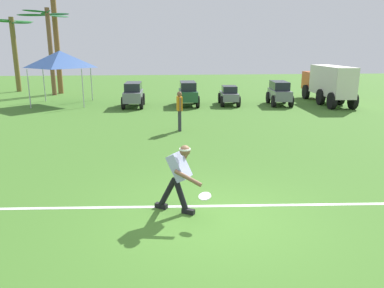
% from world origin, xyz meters
% --- Properties ---
extents(ground_plane, '(80.00, 80.00, 0.00)m').
position_xyz_m(ground_plane, '(0.00, 0.00, 0.00)').
color(ground_plane, '#417228').
extents(field_line_paint, '(18.77, 1.25, 0.01)m').
position_xyz_m(field_line_paint, '(0.00, 0.60, 0.00)').
color(field_line_paint, white).
rests_on(field_line_paint, ground_plane).
extents(frisbee_thrower, '(0.92, 0.81, 1.40)m').
position_xyz_m(frisbee_thrower, '(-0.67, 0.39, 0.79)').
color(frisbee_thrower, black).
rests_on(frisbee_thrower, ground_plane).
extents(frisbee_in_flight, '(0.33, 0.33, 0.09)m').
position_xyz_m(frisbee_in_flight, '(-0.22, -0.11, 0.52)').
color(frisbee_in_flight, white).
extents(teammate_near_sideline, '(0.23, 0.50, 1.56)m').
position_xyz_m(teammate_near_sideline, '(-0.19, 7.96, 0.94)').
color(teammate_near_sideline, '#33333D').
rests_on(teammate_near_sideline, ground_plane).
extents(parked_car_slot_a, '(1.20, 2.42, 1.34)m').
position_xyz_m(parked_car_slot_a, '(-2.37, 14.52, 0.72)').
color(parked_car_slot_a, slate).
rests_on(parked_car_slot_a, ground_plane).
extents(parked_car_slot_b, '(1.19, 2.42, 1.34)m').
position_xyz_m(parked_car_slot_b, '(0.70, 14.69, 0.72)').
color(parked_car_slot_b, '#235133').
rests_on(parked_car_slot_b, ground_plane).
extents(parked_car_slot_c, '(1.24, 2.26, 1.10)m').
position_xyz_m(parked_car_slot_c, '(3.07, 14.68, 0.56)').
color(parked_car_slot_c, slate).
rests_on(parked_car_slot_c, ground_plane).
extents(parked_car_slot_d, '(1.39, 2.49, 1.34)m').
position_xyz_m(parked_car_slot_d, '(5.95, 14.42, 0.72)').
color(parked_car_slot_d, slate).
rests_on(parked_car_slot_d, ground_plane).
extents(box_truck, '(1.71, 5.96, 2.20)m').
position_xyz_m(box_truck, '(8.97, 14.80, 1.23)').
color(box_truck, '#CC4C19').
rests_on(box_truck, ground_plane).
extents(palm_tree_far_left, '(3.15, 3.63, 5.38)m').
position_xyz_m(palm_tree_far_left, '(-11.46, 23.00, 3.29)').
color(palm_tree_far_left, brown).
rests_on(palm_tree_far_left, ground_plane).
extents(palm_tree_left_of_centre, '(3.50, 2.85, 5.79)m').
position_xyz_m(palm_tree_left_of_centre, '(-8.23, 20.44, 3.56)').
color(palm_tree_left_of_centre, brown).
rests_on(palm_tree_left_of_centre, ground_plane).
extents(palm_tree_right_of_centre, '(3.47, 3.60, 7.24)m').
position_xyz_m(palm_tree_right_of_centre, '(-7.99, 21.44, 4.26)').
color(palm_tree_right_of_centre, brown).
rests_on(palm_tree_right_of_centre, ground_plane).
extents(event_tent, '(3.00, 3.00, 3.05)m').
position_xyz_m(event_tent, '(-6.52, 15.92, 2.57)').
color(event_tent, '#B2B5BA').
rests_on(event_tent, ground_plane).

